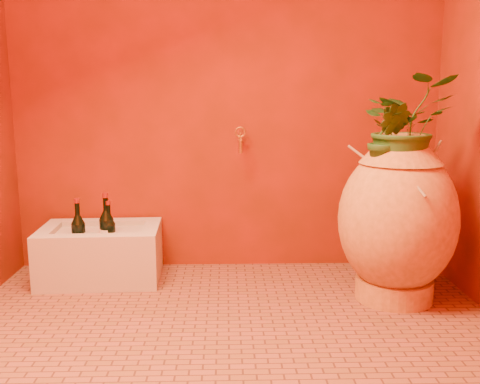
{
  "coord_description": "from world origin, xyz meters",
  "views": [
    {
      "loc": [
        -0.01,
        -2.17,
        1.04
      ],
      "look_at": [
        0.06,
        0.35,
        0.57
      ],
      "focal_mm": 40.0,
      "sensor_mm": 36.0,
      "label": 1
    }
  ],
  "objects_px": {
    "stone_basin": "(101,254)",
    "wine_bottle_b": "(107,232)",
    "wall_tap": "(240,138)",
    "wine_bottle_c": "(79,235)",
    "wine_bottle_a": "(109,234)",
    "amphora": "(397,219)"
  },
  "relations": [
    {
      "from": "stone_basin",
      "to": "wine_bottle_b",
      "type": "bearing_deg",
      "value": -41.14
    },
    {
      "from": "stone_basin",
      "to": "wall_tap",
      "type": "height_order",
      "value": "wall_tap"
    },
    {
      "from": "stone_basin",
      "to": "wine_bottle_c",
      "type": "relative_size",
      "value": 2.13
    },
    {
      "from": "wall_tap",
      "to": "stone_basin",
      "type": "bearing_deg",
      "value": -167.59
    },
    {
      "from": "stone_basin",
      "to": "wall_tap",
      "type": "bearing_deg",
      "value": 12.41
    },
    {
      "from": "wine_bottle_c",
      "to": "wine_bottle_a",
      "type": "bearing_deg",
      "value": 14.84
    },
    {
      "from": "stone_basin",
      "to": "wine_bottle_b",
      "type": "height_order",
      "value": "wine_bottle_b"
    },
    {
      "from": "wine_bottle_c",
      "to": "wall_tap",
      "type": "height_order",
      "value": "wall_tap"
    },
    {
      "from": "amphora",
      "to": "wine_bottle_a",
      "type": "distance_m",
      "value": 1.54
    },
    {
      "from": "stone_basin",
      "to": "wall_tap",
      "type": "relative_size",
      "value": 4.52
    },
    {
      "from": "stone_basin",
      "to": "wine_bottle_b",
      "type": "xyz_separation_m",
      "value": [
        0.05,
        -0.04,
        0.14
      ]
    },
    {
      "from": "wine_bottle_c",
      "to": "wine_bottle_b",
      "type": "bearing_deg",
      "value": 17.94
    },
    {
      "from": "wine_bottle_b",
      "to": "wall_tap",
      "type": "relative_size",
      "value": 2.27
    },
    {
      "from": "stone_basin",
      "to": "wine_bottle_c",
      "type": "distance_m",
      "value": 0.19
    },
    {
      "from": "amphora",
      "to": "wine_bottle_b",
      "type": "xyz_separation_m",
      "value": [
        -1.52,
        0.3,
        -0.13
      ]
    },
    {
      "from": "stone_basin",
      "to": "wine_bottle_a",
      "type": "height_order",
      "value": "wine_bottle_a"
    },
    {
      "from": "wine_bottle_a",
      "to": "wine_bottle_b",
      "type": "height_order",
      "value": "wine_bottle_b"
    },
    {
      "from": "wine_bottle_a",
      "to": "wall_tap",
      "type": "distance_m",
      "value": 0.92
    },
    {
      "from": "amphora",
      "to": "wall_tap",
      "type": "distance_m",
      "value": 1.0
    },
    {
      "from": "wall_tap",
      "to": "wine_bottle_a",
      "type": "bearing_deg",
      "value": -163.09
    },
    {
      "from": "wine_bottle_b",
      "to": "stone_basin",
      "type": "bearing_deg",
      "value": 138.86
    },
    {
      "from": "wine_bottle_b",
      "to": "wine_bottle_c",
      "type": "distance_m",
      "value": 0.15
    }
  ]
}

